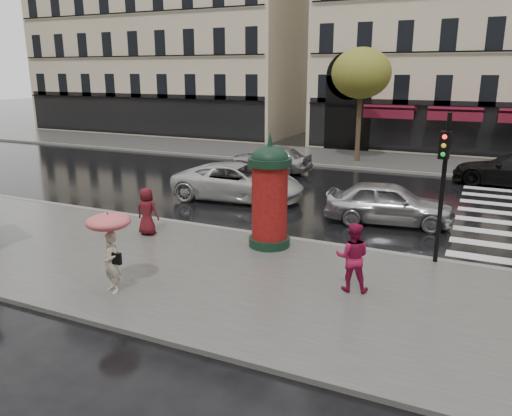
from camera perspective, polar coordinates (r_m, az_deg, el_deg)
The scene contains 16 objects.
ground at distance 13.47m, azimuth 1.17°, elevation -7.93°, with size 160.00×160.00×0.00m, color black.
near_sidewalk at distance 13.02m, azimuth 0.28°, elevation -8.48°, with size 90.00×7.00×0.12m, color #474744.
far_sidewalk at distance 31.18m, azimuth 15.44°, elevation 5.13°, with size 90.00×6.00×0.12m, color #474744.
near_kerb at distance 16.05m, azimuth 5.50°, elevation -3.81°, with size 90.00×0.25×0.14m, color slate.
far_kerb at distance 28.27m, azimuth 14.39°, elevation 4.20°, with size 90.00×0.25×0.14m, color slate.
zebra_crossing at distance 21.62m, azimuth 26.82°, elevation -0.55°, with size 3.60×11.75×0.01m, color silver.
bldg_far_left at distance 49.70m, azimuth -8.83°, elevation 22.16°, with size 24.00×14.00×22.90m.
tree_far_left at distance 30.14m, azimuth 11.94°, elevation 14.79°, with size 3.40×3.40×6.64m.
woman_umbrella at distance 12.38m, azimuth -16.37°, elevation -3.47°, with size 1.06×1.06×2.04m.
woman_red at distance 12.35m, azimuth 10.97°, elevation -5.52°, with size 0.84×0.65×1.72m, color maroon.
man_burgundy at distance 16.66m, azimuth -12.35°, elevation -0.37°, with size 0.77×0.50×1.57m, color #531018.
morris_column at distance 14.99m, azimuth 1.58°, elevation 1.74°, with size 1.30×1.30×3.50m.
traffic_light at distance 14.34m, azimuth 20.60°, elevation 3.60°, with size 0.29×0.40×4.16m.
car_silver at distance 18.49m, azimuth 14.95°, elevation 0.58°, with size 1.81×4.49×1.53m, color #ABACB0.
car_white at distance 21.22m, azimuth -2.02°, elevation 3.00°, with size 2.57×5.56×1.55m, color #BDBDBD.
car_far_silver at distance 27.10m, azimuth 1.67°, elevation 5.69°, with size 1.78×4.43×1.51m, color #9A9A9E.
Camera 1 is at (4.95, -11.33, 5.34)m, focal length 35.00 mm.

